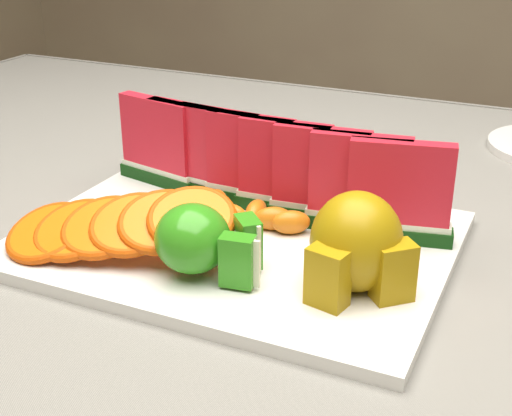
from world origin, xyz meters
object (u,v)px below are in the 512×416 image
Objects in this scene: platter at (237,241)px; pear_cluster at (357,246)px; fork at (202,130)px; apple_cluster at (201,240)px.

pear_cluster is (0.13, -0.04, 0.04)m from platter.
pear_cluster is 0.50× the size of fork.
platter is 4.11× the size of pear_cluster.
pear_cluster is at bearing -45.88° from fork.
platter reaches higher than fork.
apple_cluster reaches higher than fork.
apple_cluster is at bearing -86.09° from platter.
platter is at bearing 93.91° from apple_cluster.
apple_cluster is 1.08× the size of pear_cluster.
pear_cluster reaches higher than apple_cluster.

